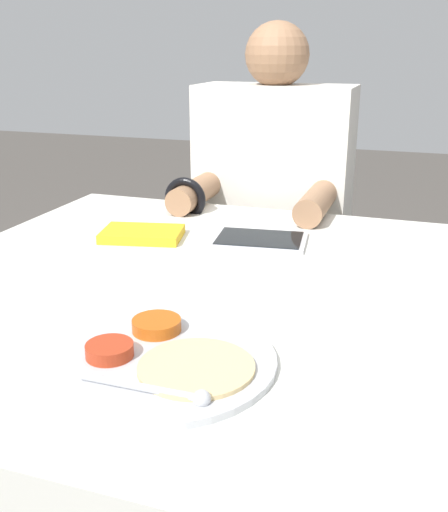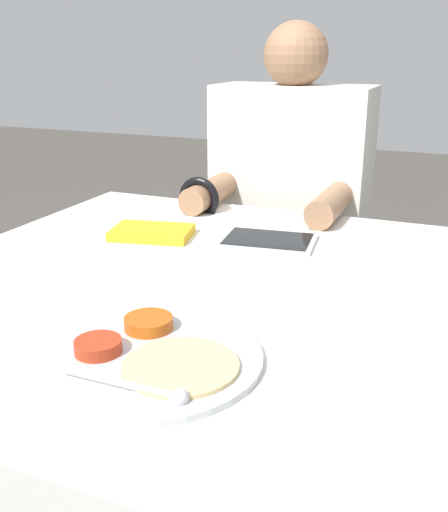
{
  "view_description": "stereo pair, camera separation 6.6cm",
  "coord_description": "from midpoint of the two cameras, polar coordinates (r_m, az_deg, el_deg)",
  "views": [
    {
      "loc": [
        0.32,
        -0.93,
        1.12
      ],
      "look_at": [
        0.01,
        -0.01,
        0.78
      ],
      "focal_mm": 42.0,
      "sensor_mm": 36.0,
      "label": 1
    },
    {
      "loc": [
        0.39,
        -0.91,
        1.12
      ],
      "look_at": [
        0.01,
        -0.01,
        0.78
      ],
      "focal_mm": 42.0,
      "sensor_mm": 36.0,
      "label": 2
    }
  ],
  "objects": [
    {
      "name": "dining_table",
      "position": [
        1.24,
        -1.95,
        -18.25
      ],
      "size": [
        1.15,
        1.06,
        0.72
      ],
      "color": "silver",
      "rests_on": "ground_plane"
    },
    {
      "name": "thali_tray",
      "position": [
        0.81,
        -8.18,
        -9.66
      ],
      "size": [
        0.3,
        0.3,
        0.03
      ],
      "color": "#B7BABF",
      "rests_on": "dining_table"
    },
    {
      "name": "red_notebook",
      "position": [
        1.33,
        -9.22,
        2.0
      ],
      "size": [
        0.19,
        0.15,
        0.02
      ],
      "color": "silver",
      "rests_on": "dining_table"
    },
    {
      "name": "tablet_device",
      "position": [
        1.29,
        2.12,
        1.54
      ],
      "size": [
        0.22,
        0.16,
        0.01
      ],
      "color": "#B7B7BC",
      "rests_on": "dining_table"
    },
    {
      "name": "person_diner",
      "position": [
        1.77,
        3.44,
        0.6
      ],
      "size": [
        0.43,
        0.43,
        1.18
      ],
      "color": "black",
      "rests_on": "ground_plane"
    }
  ]
}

